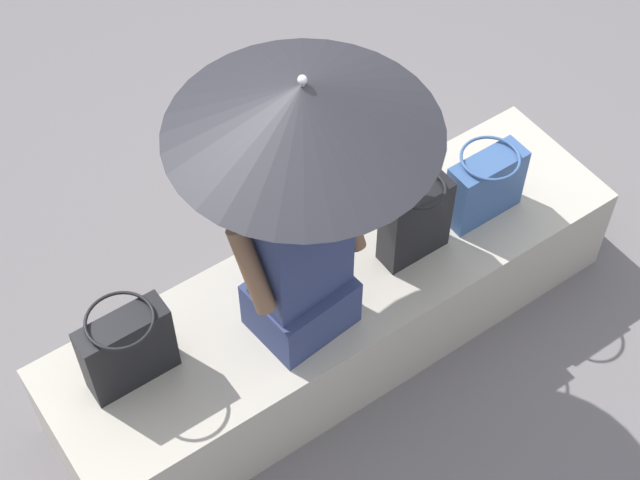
% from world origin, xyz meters
% --- Properties ---
extents(ground_plane, '(14.00, 14.00, 0.00)m').
position_xyz_m(ground_plane, '(0.00, 0.00, 0.00)').
color(ground_plane, '#605B5E').
extents(stone_bench, '(2.35, 0.63, 0.44)m').
position_xyz_m(stone_bench, '(0.00, 0.00, 0.22)').
color(stone_bench, '#A8A093').
rests_on(stone_bench, ground).
extents(person_seated, '(0.49, 0.31, 0.90)m').
position_xyz_m(person_seated, '(-0.23, -0.09, 0.83)').
color(person_seated, navy).
rests_on(person_seated, stone_bench).
extents(parasol, '(0.88, 0.88, 1.10)m').
position_xyz_m(parasol, '(-0.15, -0.01, 1.41)').
color(parasol, '#B7B7BC').
rests_on(parasol, stone_bench).
extents(handbag_black, '(0.32, 0.23, 0.31)m').
position_xyz_m(handbag_black, '(0.66, -0.06, 0.60)').
color(handbag_black, '#335184').
rests_on(handbag_black, stone_bench).
extents(tote_bag_canvas, '(0.27, 0.20, 0.36)m').
position_xyz_m(tote_bag_canvas, '(0.31, -0.06, 0.62)').
color(tote_bag_canvas, black).
rests_on(tote_bag_canvas, stone_bench).
extents(shoulder_bag_spare, '(0.32, 0.24, 0.35)m').
position_xyz_m(shoulder_bag_spare, '(-0.84, 0.06, 0.62)').
color(shoulder_bag_spare, black).
rests_on(shoulder_bag_spare, stone_bench).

